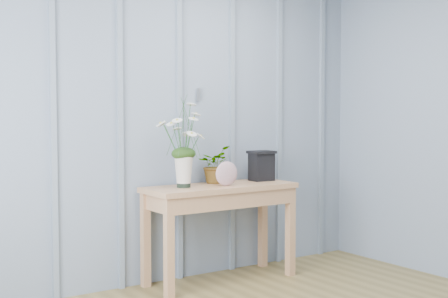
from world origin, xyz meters
TOP-DOWN VIEW (x-y plane):
  - sideboard at (0.47, 1.99)m, footprint 1.20×0.45m
  - daisy_vase at (0.16, 2.01)m, footprint 0.46×0.35m
  - spider_plant at (0.50, 2.12)m, footprint 0.35×0.35m
  - felt_disc_vessel at (0.48, 1.91)m, footprint 0.19×0.07m
  - carved_box at (0.91, 2.04)m, footprint 0.21×0.17m

SIDE VIEW (x-z plane):
  - sideboard at x=0.47m, z-range 0.26..1.01m
  - felt_disc_vessel at x=0.48m, z-range 0.75..0.94m
  - carved_box at x=0.91m, z-range 0.75..1.00m
  - spider_plant at x=0.50m, z-range 0.75..1.04m
  - daisy_vase at x=0.16m, z-range 0.83..1.49m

